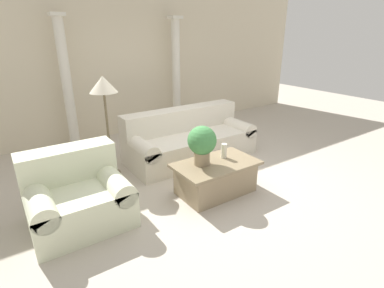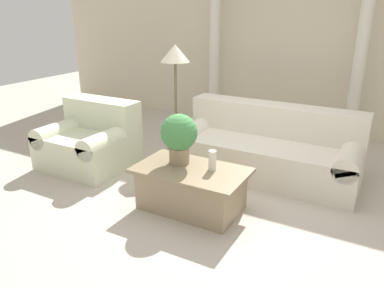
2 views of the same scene
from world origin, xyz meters
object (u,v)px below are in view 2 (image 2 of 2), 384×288
(sofa_long, at_px, (267,148))
(loveseat, at_px, (91,140))
(potted_plant, at_px, (179,135))
(coffee_table, at_px, (191,188))
(floor_lamp, at_px, (175,61))

(sofa_long, relative_size, loveseat, 2.06)
(sofa_long, bearing_deg, loveseat, -158.16)
(loveseat, height_order, potted_plant, potted_plant)
(coffee_table, height_order, floor_lamp, floor_lamp)
(coffee_table, relative_size, potted_plant, 2.15)
(coffee_table, bearing_deg, sofa_long, 72.52)
(sofa_long, xyz_separation_m, potted_plant, (-0.59, -1.20, 0.43))
(loveseat, relative_size, floor_lamp, 0.71)
(loveseat, bearing_deg, potted_plant, -11.64)
(coffee_table, bearing_deg, potted_plant, 157.59)
(sofa_long, relative_size, floor_lamp, 1.46)
(coffee_table, distance_m, potted_plant, 0.58)
(floor_lamp, bearing_deg, loveseat, -128.21)
(loveseat, distance_m, floor_lamp, 1.58)
(sofa_long, distance_m, potted_plant, 1.41)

